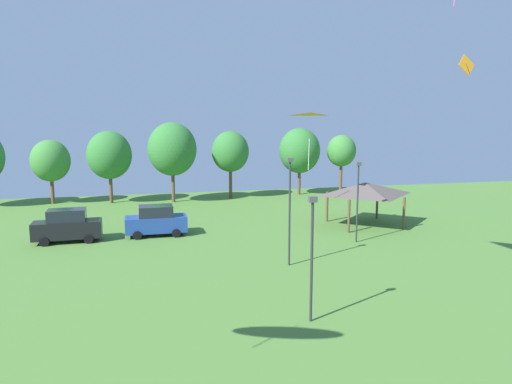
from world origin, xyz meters
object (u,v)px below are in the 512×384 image
at_px(kite_flying_5, 311,126).
at_px(treeline_tree_1, 50,161).
at_px(light_post_2, 312,251).
at_px(treeline_tree_4, 230,152).
at_px(parked_car_second_from_left, 156,221).
at_px(light_post_0, 358,197).
at_px(parked_car_leftmost, 67,226).
at_px(park_pavilion, 365,189).
at_px(light_post_1, 290,206).
at_px(kite_flying_3, 466,65).
at_px(treeline_tree_5, 300,151).
at_px(treeline_tree_3, 172,149).
at_px(treeline_tree_2, 109,155).
at_px(treeline_tree_6, 341,151).

height_order(kite_flying_5, treeline_tree_1, kite_flying_5).
distance_m(light_post_2, treeline_tree_4, 33.63).
height_order(parked_car_second_from_left, light_post_0, light_post_0).
bearing_deg(parked_car_leftmost, light_post_2, -56.03).
height_order(park_pavilion, light_post_1, light_post_1).
xyz_separation_m(kite_flying_3, treeline_tree_5, (-3.87, 23.30, -7.19)).
distance_m(parked_car_second_from_left, treeline_tree_3, 15.87).
bearing_deg(light_post_2, treeline_tree_3, 96.15).
bearing_deg(treeline_tree_2, kite_flying_3, -41.51).
distance_m(kite_flying_3, treeline_tree_5, 24.68).
relative_size(kite_flying_5, treeline_tree_4, 0.45).
xyz_separation_m(treeline_tree_2, treeline_tree_4, (13.07, 0.16, 0.17)).
bearing_deg(park_pavilion, light_post_2, -123.76).
bearing_deg(treeline_tree_2, parked_car_leftmost, -97.11).
distance_m(kite_flying_3, parked_car_leftmost, 30.32).
relative_size(kite_flying_5, light_post_1, 0.54).
relative_size(kite_flying_3, park_pavilion, 0.25).
relative_size(light_post_0, treeline_tree_3, 0.67).
distance_m(kite_flying_3, light_post_0, 11.89).
xyz_separation_m(kite_flying_5, treeline_tree_6, (11.74, 20.09, -3.07)).
relative_size(treeline_tree_3, treeline_tree_6, 1.21).
relative_size(kite_flying_3, light_post_2, 0.29).
bearing_deg(treeline_tree_6, treeline_tree_1, 178.56).
bearing_deg(treeline_tree_6, light_post_1, -120.47).
bearing_deg(treeline_tree_4, parked_car_leftmost, -132.26).
distance_m(kite_flying_5, parked_car_leftmost, 18.74).
bearing_deg(light_post_0, parked_car_second_from_left, 158.29).
relative_size(parked_car_leftmost, treeline_tree_3, 0.55).
bearing_deg(light_post_0, treeline_tree_6, 68.07).
height_order(parked_car_leftmost, light_post_2, light_post_2).
xyz_separation_m(light_post_0, light_post_2, (-7.97, -11.68, -0.17)).
bearing_deg(park_pavilion, light_post_1, -136.91).
distance_m(light_post_2, treeline_tree_5, 36.02).
height_order(kite_flying_3, treeline_tree_5, kite_flying_3).
relative_size(kite_flying_5, light_post_2, 0.64).
bearing_deg(light_post_2, treeline_tree_4, 84.71).
xyz_separation_m(parked_car_leftmost, light_post_2, (12.03, -16.77, 1.92)).
bearing_deg(parked_car_second_from_left, park_pavilion, -1.65).
bearing_deg(parked_car_second_from_left, treeline_tree_5, 44.34).
distance_m(light_post_0, treeline_tree_3, 23.60).
bearing_deg(treeline_tree_1, light_post_1, -56.54).
height_order(light_post_0, treeline_tree_5, treeline_tree_5).
bearing_deg(light_post_1, light_post_2, -101.65).
xyz_separation_m(treeline_tree_3, treeline_tree_4, (6.56, 1.24, -0.43)).
height_order(kite_flying_5, treeline_tree_4, kite_flying_5).
xyz_separation_m(parked_car_second_from_left, treeline_tree_2, (-4.15, 16.08, 3.99)).
distance_m(treeline_tree_4, treeline_tree_5, 8.53).
height_order(light_post_2, treeline_tree_5, treeline_tree_5).
relative_size(light_post_0, treeline_tree_2, 0.74).
distance_m(parked_car_leftmost, light_post_0, 20.74).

